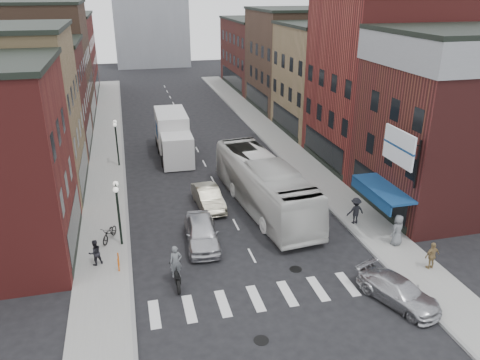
{
  "coord_description": "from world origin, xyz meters",
  "views": [
    {
      "loc": [
        -6.47,
        -21.85,
        14.67
      ],
      "look_at": [
        0.42,
        5.54,
        2.96
      ],
      "focal_mm": 35.0,
      "sensor_mm": 36.0,
      "label": 1
    }
  ],
  "objects_px": {
    "ped_right_a": "(355,211)",
    "ped_right_b": "(432,256)",
    "parked_bicycle": "(110,233)",
    "curb_car": "(398,291)",
    "billboard_sign": "(400,148)",
    "bike_rack": "(118,262)",
    "ped_right_c": "(398,230)",
    "box_truck": "(173,136)",
    "motorcycle_rider": "(176,267)",
    "ped_left_solo": "(95,253)",
    "transit_bus": "(264,184)",
    "sedan_left_near": "(202,232)",
    "streetlamp_near": "(117,203)",
    "sedan_left_far": "(208,198)",
    "streetlamp_far": "(116,135)"
  },
  "relations": [
    {
      "from": "box_truck",
      "to": "ped_right_c",
      "type": "height_order",
      "value": "box_truck"
    },
    {
      "from": "streetlamp_near",
      "to": "bike_rack",
      "type": "bearing_deg",
      "value": -94.24
    },
    {
      "from": "ped_right_b",
      "to": "ped_right_c",
      "type": "distance_m",
      "value": 2.85
    },
    {
      "from": "streetlamp_far",
      "to": "curb_car",
      "type": "relative_size",
      "value": 0.93
    },
    {
      "from": "parked_bicycle",
      "to": "curb_car",
      "type": "bearing_deg",
      "value": -11.2
    },
    {
      "from": "sedan_left_far",
      "to": "ped_right_a",
      "type": "distance_m",
      "value": 10.22
    },
    {
      "from": "bike_rack",
      "to": "ped_right_b",
      "type": "bearing_deg",
      "value": -14.1
    },
    {
      "from": "billboard_sign",
      "to": "bike_rack",
      "type": "relative_size",
      "value": 4.62
    },
    {
      "from": "ped_right_a",
      "to": "ped_right_b",
      "type": "height_order",
      "value": "ped_right_a"
    },
    {
      "from": "ped_right_c",
      "to": "sedan_left_near",
      "type": "bearing_deg",
      "value": -39.08
    },
    {
      "from": "bike_rack",
      "to": "ped_right_c",
      "type": "bearing_deg",
      "value": -4.91
    },
    {
      "from": "bike_rack",
      "to": "transit_bus",
      "type": "distance_m",
      "value": 11.69
    },
    {
      "from": "parked_bicycle",
      "to": "motorcycle_rider",
      "type": "bearing_deg",
      "value": -34.65
    },
    {
      "from": "transit_bus",
      "to": "curb_car",
      "type": "height_order",
      "value": "transit_bus"
    },
    {
      "from": "streetlamp_far",
      "to": "transit_bus",
      "type": "xyz_separation_m",
      "value": [
        9.92,
        -10.99,
        -1.09
      ]
    },
    {
      "from": "billboard_sign",
      "to": "streetlamp_near",
      "type": "bearing_deg",
      "value": 167.65
    },
    {
      "from": "streetlamp_near",
      "to": "sedan_left_far",
      "type": "distance_m",
      "value": 7.67
    },
    {
      "from": "bike_rack",
      "to": "ped_right_c",
      "type": "distance_m",
      "value": 16.46
    },
    {
      "from": "curb_car",
      "to": "ped_right_c",
      "type": "distance_m",
      "value": 5.7
    },
    {
      "from": "billboard_sign",
      "to": "ped_right_c",
      "type": "relative_size",
      "value": 1.91
    },
    {
      "from": "billboard_sign",
      "to": "curb_car",
      "type": "height_order",
      "value": "billboard_sign"
    },
    {
      "from": "bike_rack",
      "to": "ped_right_c",
      "type": "xyz_separation_m",
      "value": [
        16.39,
        -1.41,
        0.57
      ]
    },
    {
      "from": "ped_right_a",
      "to": "motorcycle_rider",
      "type": "bearing_deg",
      "value": 15.17
    },
    {
      "from": "motorcycle_rider",
      "to": "ped_left_solo",
      "type": "relative_size",
      "value": 1.54
    },
    {
      "from": "bike_rack",
      "to": "sedan_left_far",
      "type": "xyz_separation_m",
      "value": [
        6.33,
        6.77,
        0.2
      ]
    },
    {
      "from": "transit_bus",
      "to": "sedan_left_near",
      "type": "height_order",
      "value": "transit_bus"
    },
    {
      "from": "sedan_left_near",
      "to": "ped_right_a",
      "type": "height_order",
      "value": "ped_right_a"
    },
    {
      "from": "streetlamp_far",
      "to": "box_truck",
      "type": "distance_m",
      "value": 5.42
    },
    {
      "from": "ped_right_c",
      "to": "ped_left_solo",
      "type": "bearing_deg",
      "value": -30.76
    },
    {
      "from": "billboard_sign",
      "to": "ped_right_c",
      "type": "height_order",
      "value": "billboard_sign"
    },
    {
      "from": "parked_bicycle",
      "to": "ped_right_a",
      "type": "bearing_deg",
      "value": 17.53
    },
    {
      "from": "billboard_sign",
      "to": "ped_right_b",
      "type": "xyz_separation_m",
      "value": [
        0.63,
        -3.42,
        -5.17
      ]
    },
    {
      "from": "box_truck",
      "to": "motorcycle_rider",
      "type": "bearing_deg",
      "value": -95.38
    },
    {
      "from": "streetlamp_far",
      "to": "sedan_left_near",
      "type": "bearing_deg",
      "value": -72.35
    },
    {
      "from": "sedan_left_near",
      "to": "sedan_left_far",
      "type": "height_order",
      "value": "sedan_left_near"
    },
    {
      "from": "ped_right_b",
      "to": "curb_car",
      "type": "bearing_deg",
      "value": 23.53
    },
    {
      "from": "streetlamp_near",
      "to": "ped_right_c",
      "type": "bearing_deg",
      "value": -14.24
    },
    {
      "from": "motorcycle_rider",
      "to": "ped_right_a",
      "type": "height_order",
      "value": "motorcycle_rider"
    },
    {
      "from": "ped_right_c",
      "to": "box_truck",
      "type": "bearing_deg",
      "value": -84.53
    },
    {
      "from": "streetlamp_near",
      "to": "ped_right_b",
      "type": "height_order",
      "value": "streetlamp_near"
    },
    {
      "from": "transit_bus",
      "to": "ped_left_solo",
      "type": "bearing_deg",
      "value": -161.91
    },
    {
      "from": "bike_rack",
      "to": "parked_bicycle",
      "type": "height_order",
      "value": "parked_bicycle"
    },
    {
      "from": "box_truck",
      "to": "ped_right_a",
      "type": "height_order",
      "value": "box_truck"
    },
    {
      "from": "transit_bus",
      "to": "sedan_left_near",
      "type": "relative_size",
      "value": 2.69
    },
    {
      "from": "billboard_sign",
      "to": "sedan_left_near",
      "type": "bearing_deg",
      "value": 167.43
    },
    {
      "from": "box_truck",
      "to": "sedan_left_far",
      "type": "height_order",
      "value": "box_truck"
    },
    {
      "from": "box_truck",
      "to": "parked_bicycle",
      "type": "relative_size",
      "value": 4.76
    },
    {
      "from": "streetlamp_far",
      "to": "sedan_left_far",
      "type": "bearing_deg",
      "value": -58.33
    },
    {
      "from": "parked_bicycle",
      "to": "ped_right_b",
      "type": "xyz_separation_m",
      "value": [
        17.3,
        -7.58,
        0.31
      ]
    },
    {
      "from": "curb_car",
      "to": "ped_right_c",
      "type": "relative_size",
      "value": 2.28
    }
  ]
}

